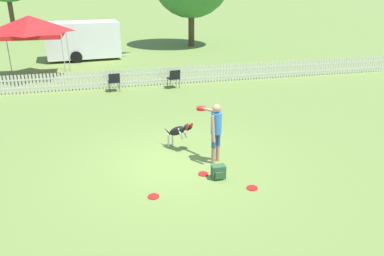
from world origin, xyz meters
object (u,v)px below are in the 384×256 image
(frisbee_near_dog, at_px, (203,174))
(frisbee_midfield, at_px, (252,188))
(handler_person, at_px, (215,126))
(folding_chair_center, at_px, (174,77))
(canopy_tent_main, at_px, (30,26))
(folding_chair_blue_left, at_px, (114,81))
(equipment_trailer, at_px, (83,40))
(frisbee_near_handler, at_px, (154,196))
(leaping_dog, at_px, (179,131))
(backpack_on_grass, at_px, (218,172))

(frisbee_near_dog, height_order, frisbee_midfield, same)
(handler_person, bearing_deg, frisbee_near_dog, -163.93)
(folding_chair_center, height_order, canopy_tent_main, canopy_tent_main)
(folding_chair_blue_left, height_order, equipment_trailer, equipment_trailer)
(frisbee_near_handler, bearing_deg, leaping_dog, 65.55)
(frisbee_near_dog, xyz_separation_m, frisbee_midfield, (0.93, -0.94, 0.00))
(handler_person, bearing_deg, backpack_on_grass, -137.95)
(frisbee_near_dog, distance_m, folding_chair_blue_left, 8.44)
(handler_person, bearing_deg, equipment_trailer, 66.13)
(handler_person, height_order, leaping_dog, handler_person)
(handler_person, height_order, folding_chair_center, handler_person)
(frisbee_near_handler, relative_size, backpack_on_grass, 0.75)
(frisbee_near_handler, distance_m, folding_chair_blue_left, 9.01)
(equipment_trailer, bearing_deg, frisbee_midfield, -81.85)
(frisbee_near_dog, bearing_deg, folding_chair_center, 83.98)
(backpack_on_grass, bearing_deg, folding_chair_blue_left, 103.81)
(frisbee_midfield, xyz_separation_m, equipment_trailer, (-4.17, 17.09, 1.18))
(frisbee_near_dog, bearing_deg, backpack_on_grass, -42.87)
(folding_chair_blue_left, relative_size, folding_chair_center, 0.97)
(frisbee_midfield, height_order, folding_chair_center, folding_chair_center)
(frisbee_near_dog, xyz_separation_m, canopy_tent_main, (-5.40, 11.59, 2.53))
(frisbee_near_handler, height_order, equipment_trailer, equipment_trailer)
(frisbee_near_handler, bearing_deg, equipment_trailer, 96.30)
(frisbee_near_handler, distance_m, canopy_tent_main, 13.23)
(leaping_dog, relative_size, backpack_on_grass, 2.75)
(frisbee_near_dog, relative_size, backpack_on_grass, 0.75)
(frisbee_near_handler, relative_size, canopy_tent_main, 0.09)
(leaping_dog, bearing_deg, folding_chair_center, -137.28)
(leaping_dog, relative_size, frisbee_near_dog, 3.67)
(handler_person, height_order, canopy_tent_main, canopy_tent_main)
(folding_chair_center, height_order, equipment_trailer, equipment_trailer)
(frisbee_near_dog, bearing_deg, equipment_trailer, 101.32)
(leaping_dog, distance_m, backpack_on_grass, 2.04)
(handler_person, relative_size, backpack_on_grass, 4.71)
(frisbee_near_handler, bearing_deg, handler_person, 37.21)
(frisbee_midfield, xyz_separation_m, folding_chair_center, (-0.07, 9.10, 0.50))
(backpack_on_grass, distance_m, folding_chair_center, 8.47)
(frisbee_near_handler, relative_size, frisbee_near_dog, 1.00)
(handler_person, height_order, backpack_on_grass, handler_person)
(canopy_tent_main, distance_m, equipment_trailer, 5.23)
(frisbee_near_dog, relative_size, frisbee_midfield, 1.00)
(handler_person, xyz_separation_m, frisbee_near_handler, (-1.85, -1.40, -1.01))
(handler_person, xyz_separation_m, canopy_tent_main, (-5.88, 10.94, 1.52))
(handler_person, bearing_deg, folding_chair_center, 49.76)
(canopy_tent_main, bearing_deg, equipment_trailer, 64.68)
(folding_chair_blue_left, bearing_deg, handler_person, 100.65)
(frisbee_midfield, bearing_deg, folding_chair_blue_left, 106.53)
(leaping_dog, distance_m, canopy_tent_main, 11.37)
(handler_person, xyz_separation_m, frisbee_near_dog, (-0.48, -0.65, -1.01))
(handler_person, distance_m, backpack_on_grass, 1.27)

